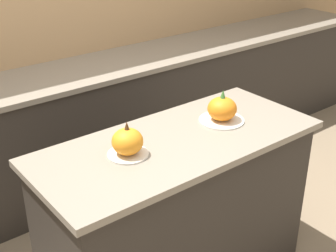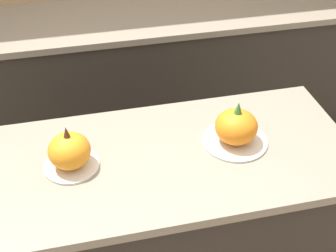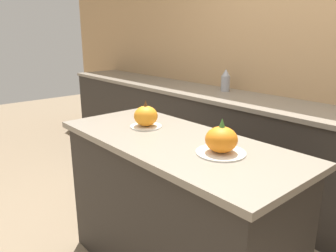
# 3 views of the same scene
# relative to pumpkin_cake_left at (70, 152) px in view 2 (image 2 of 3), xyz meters

# --- Properties ---
(kitchen_island) EXTENTS (1.46, 0.63, 0.89)m
(kitchen_island) POSITION_rel_pumpkin_cake_left_xyz_m (0.28, -0.02, -0.51)
(kitchen_island) COLOR #2D2823
(kitchen_island) RESTS_ON ground_plane
(back_counter) EXTENTS (6.00, 0.60, 0.90)m
(back_counter) POSITION_rel_pumpkin_cake_left_xyz_m (0.28, 1.17, -0.51)
(back_counter) COLOR #2D2823
(back_counter) RESTS_ON ground_plane
(pumpkin_cake_left) EXTENTS (0.19, 0.19, 0.17)m
(pumpkin_cake_left) POSITION_rel_pumpkin_cake_left_xyz_m (0.00, 0.00, 0.00)
(pumpkin_cake_left) COLOR silver
(pumpkin_cake_left) RESTS_ON kitchen_island
(pumpkin_cake_right) EXTENTS (0.24, 0.24, 0.17)m
(pumpkin_cake_right) POSITION_rel_pumpkin_cake_left_xyz_m (0.59, -0.00, -0.00)
(pumpkin_cake_right) COLOR silver
(pumpkin_cake_right) RESTS_ON kitchen_island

